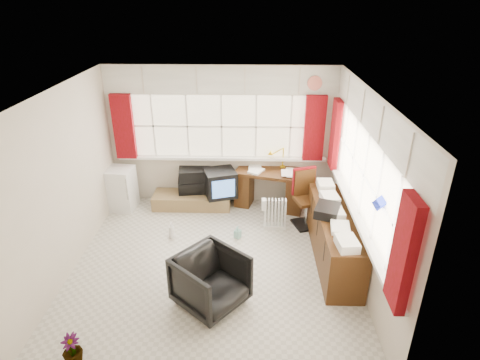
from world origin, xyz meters
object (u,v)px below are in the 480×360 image
Objects in this scene: desk at (270,186)px; desk_lamp at (283,153)px; radiator at (275,217)px; tv_bench at (192,200)px; mini_fridge at (121,189)px; office_chair at (211,281)px; task_chair at (305,195)px; credenza at (334,236)px; crt_tv at (220,183)px.

desk is 0.64m from desk_lamp.
radiator is (-0.17, -0.96, -0.75)m from desk_lamp.
tv_bench is 1.81× the size of mini_fridge.
office_chair is at bearing -116.41° from radiator.
task_chair is 1.07m from credenza.
radiator is at bearing -25.80° from tv_bench.
task_chair reaches higher than office_chair.
office_chair is at bearing -107.92° from desk.
task_chair is at bearing 106.31° from credenza.
task_chair reaches higher than radiator.
credenza is 3.81m from mini_fridge.
credenza reaches higher than office_chair.
radiator is at bearing 14.57° from office_chair.
radiator is at bearing -86.10° from desk.
radiator is at bearing -12.95° from mini_fridge.
mini_fridge is (-2.89, -0.33, -0.58)m from desk_lamp.
desk is 1.45m from tv_bench.
credenza is 3.10× the size of crt_tv.
desk is 3.45× the size of desk_lamp.
desk_lamp reaches higher than task_chair.
credenza is at bearing -40.54° from crt_tv.
office_chair is at bearing -149.74° from credenza.
tv_bench is 2.17× the size of crt_tv.
task_chair is at bearing -65.71° from desk_lamp.
desk reaches higher than tv_bench.
office_chair is (-1.39, -2.01, -0.17)m from task_chair.
radiator is (-0.50, -0.22, -0.30)m from task_chair.
task_chair is at bearing 23.17° from radiator.
desk_lamp is at bearing 114.29° from task_chair.
tv_bench is (-1.48, 0.71, -0.10)m from radiator.
task_chair reaches higher than desk.
radiator is at bearing -99.86° from desk_lamp.
credenza reaches higher than tv_bench.
desk is at bearing 93.90° from radiator.
task_chair is 1.27× the size of mini_fridge.
crt_tv is at bearing -2.22° from tv_bench.
crt_tv is (-0.90, -0.10, 0.10)m from desk.
office_chair is at bearing -52.83° from mini_fridge.
office_chair is 1.21× the size of crt_tv.
radiator is 1.21m from crt_tv.
desk is 0.81m from task_chair.
crt_tv is at bearing 161.81° from task_chair.
task_chair is 3.26m from mini_fridge.
credenza is (0.86, -1.60, 0.01)m from desk.
office_chair is 1.44× the size of radiator.
crt_tv reaches higher than office_chair.
task_chair reaches higher than credenza.
office_chair is at bearing -76.86° from tv_bench.
crt_tv is (-0.95, 0.69, 0.27)m from radiator.
desk is at bearing 6.38° from crt_tv.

